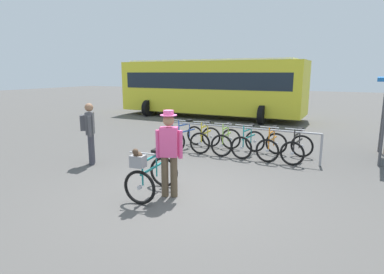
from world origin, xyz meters
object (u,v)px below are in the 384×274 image
(racked_bike_orange, at_px, (272,146))
(racked_bike_teal, at_px, (248,143))
(pedestrian_with_backpack, at_px, (90,130))
(racked_bike_black, at_px, (297,148))
(racked_bike_blue, at_px, (186,137))
(racked_bike_lime, at_px, (226,141))
(person_with_featured_bike, at_px, (169,150))
(featured_bicycle, at_px, (149,173))
(bus_distant, at_px, (210,85))
(racked_bike_yellow, at_px, (206,139))

(racked_bike_orange, bearing_deg, racked_bike_teal, 178.41)
(pedestrian_with_backpack, bearing_deg, racked_bike_black, 28.70)
(racked_bike_teal, bearing_deg, pedestrian_with_backpack, -142.24)
(racked_bike_blue, distance_m, racked_bike_lime, 1.40)
(person_with_featured_bike, height_order, pedestrian_with_backpack, person_with_featured_bike)
(racked_bike_orange, xyz_separation_m, racked_bike_black, (0.70, -0.02, 0.00))
(racked_bike_orange, xyz_separation_m, featured_bicycle, (-1.52, -4.02, 0.12))
(racked_bike_blue, height_order, bus_distant, bus_distant)
(racked_bike_blue, distance_m, racked_bike_black, 3.50)
(racked_bike_black, xyz_separation_m, bus_distant, (-5.71, 7.30, 1.37))
(bus_distant, bearing_deg, racked_bike_black, -51.99)
(racked_bike_blue, distance_m, racked_bike_yellow, 0.70)
(racked_bike_lime, height_order, racked_bike_teal, same)
(racked_bike_lime, xyz_separation_m, featured_bicycle, (-0.12, -4.06, 0.12))
(racked_bike_yellow, relative_size, pedestrian_with_backpack, 0.69)
(person_with_featured_bike, relative_size, pedestrian_with_backpack, 1.05)
(racked_bike_lime, bearing_deg, racked_bike_orange, -1.59)
(racked_bike_blue, relative_size, pedestrian_with_backpack, 0.74)
(racked_bike_lime, distance_m, racked_bike_teal, 0.70)
(racked_bike_yellow, distance_m, racked_bike_teal, 1.40)
(racked_bike_orange, height_order, racked_bike_black, same)
(racked_bike_yellow, bearing_deg, pedestrian_with_backpack, -127.61)
(racked_bike_yellow, distance_m, racked_bike_orange, 2.10)
(racked_bike_blue, height_order, person_with_featured_bike, person_with_featured_bike)
(racked_bike_teal, relative_size, pedestrian_with_backpack, 0.70)
(racked_bike_teal, height_order, racked_bike_black, same)
(racked_bike_black, height_order, person_with_featured_bike, person_with_featured_bike)
(featured_bicycle, bearing_deg, racked_bike_teal, 78.48)
(racked_bike_orange, relative_size, person_with_featured_bike, 0.65)
(person_with_featured_bike, bearing_deg, racked_bike_teal, 82.72)
(racked_bike_teal, xyz_separation_m, featured_bicycle, (-0.82, -4.04, 0.12))
(racked_bike_yellow, relative_size, featured_bicycle, 0.92)
(racked_bike_yellow, bearing_deg, racked_bike_blue, 178.41)
(racked_bike_teal, relative_size, racked_bike_orange, 1.02)
(pedestrian_with_backpack, bearing_deg, person_with_featured_bike, -19.67)
(racked_bike_orange, distance_m, bus_distant, 8.94)
(racked_bike_blue, xyz_separation_m, racked_bike_orange, (2.80, -0.08, 0.00))
(racked_bike_lime, distance_m, racked_bike_black, 2.10)
(racked_bike_yellow, distance_m, bus_distant, 7.91)
(racked_bike_blue, xyz_separation_m, racked_bike_lime, (1.40, -0.04, -0.00))
(person_with_featured_bike, bearing_deg, racked_bike_yellow, 103.20)
(pedestrian_with_backpack, xyz_separation_m, bus_distant, (-0.76, 10.01, 0.80))
(racked_bike_lime, relative_size, person_with_featured_bike, 0.66)
(racked_bike_lime, xyz_separation_m, racked_bike_black, (2.10, -0.06, 0.00))
(racked_bike_yellow, relative_size, racked_bike_orange, 1.01)
(racked_bike_yellow, xyz_separation_m, pedestrian_with_backpack, (-2.15, -2.78, 0.57))
(racked_bike_teal, relative_size, person_with_featured_bike, 0.67)
(featured_bicycle, distance_m, pedestrian_with_backpack, 3.05)
(pedestrian_with_backpack, height_order, bus_distant, bus_distant)
(racked_bike_yellow, xyz_separation_m, person_with_featured_bike, (0.91, -3.88, 0.58))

